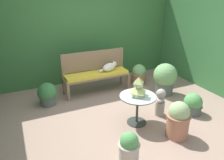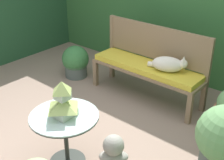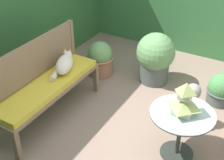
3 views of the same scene
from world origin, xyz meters
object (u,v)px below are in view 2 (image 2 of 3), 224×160
at_px(pagoda_birdhouse, 63,101).
at_px(potted_plant_hedge_corner, 76,62).
at_px(garden_bench, 146,69).
at_px(cat, 168,64).
at_px(patio_table, 65,126).

distance_m(pagoda_birdhouse, potted_plant_hedge_corner, 2.05).
bearing_deg(potted_plant_hedge_corner, garden_bench, 7.60).
relative_size(garden_bench, cat, 3.05).
relative_size(garden_bench, pagoda_birdhouse, 4.43).
xyz_separation_m(garden_bench, cat, (0.33, -0.01, 0.17)).
xyz_separation_m(patio_table, potted_plant_hedge_corner, (-1.38, 1.44, -0.20)).
height_order(garden_bench, cat, cat).
distance_m(garden_bench, pagoda_birdhouse, 1.64).
bearing_deg(patio_table, pagoda_birdhouse, 0.00).
xyz_separation_m(cat, potted_plant_hedge_corner, (-1.54, -0.16, -0.35)).
relative_size(patio_table, pagoda_birdhouse, 1.85).
bearing_deg(cat, patio_table, -118.32).
xyz_separation_m(garden_bench, potted_plant_hedge_corner, (-1.21, -0.16, -0.18)).
relative_size(garden_bench, patio_table, 2.39).
bearing_deg(garden_bench, potted_plant_hedge_corner, -172.40).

